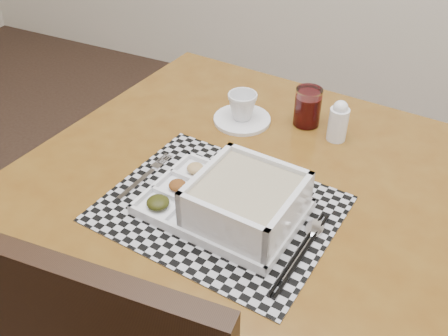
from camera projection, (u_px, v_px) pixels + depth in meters
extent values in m
cube|color=#5C3510|center=(241.00, 187.00, 1.13)|extent=(1.07, 1.07, 0.04)
cylinder|color=#5C3510|center=(195.00, 158.00, 1.83)|extent=(0.05, 0.05, 0.70)
cylinder|color=#5C3510|center=(442.00, 251.00, 1.47)|extent=(0.05, 0.05, 0.70)
cube|color=#5C3510|center=(313.00, 123.00, 1.45)|extent=(0.84, 0.11, 0.08)
cube|color=#5C3510|center=(105.00, 151.00, 1.34)|extent=(0.11, 0.84, 0.08)
cube|color=#5C3510|center=(423.00, 281.00, 0.99)|extent=(0.11, 0.84, 0.08)
cube|color=#A3A3AA|center=(220.00, 209.00, 1.04)|extent=(0.50, 0.42, 0.00)
cube|color=white|center=(222.00, 209.00, 1.03)|extent=(0.34, 0.25, 0.01)
cube|color=white|center=(248.00, 177.00, 1.10)|extent=(0.32, 0.04, 0.01)
cube|color=white|center=(193.00, 236.00, 0.95)|extent=(0.32, 0.04, 0.01)
cube|color=white|center=(162.00, 180.00, 1.09)|extent=(0.03, 0.22, 0.01)
cube|color=white|center=(291.00, 233.00, 0.96)|extent=(0.03, 0.22, 0.01)
cube|color=white|center=(192.00, 192.00, 1.05)|extent=(0.03, 0.20, 0.01)
cube|color=white|center=(166.00, 194.00, 1.05)|extent=(0.08, 0.02, 0.01)
cube|color=white|center=(185.00, 177.00, 1.10)|extent=(0.08, 0.02, 0.01)
ellipsoid|color=black|center=(158.00, 202.00, 1.02)|extent=(0.05, 0.05, 0.02)
ellipsoid|color=#4B270C|center=(177.00, 185.00, 1.07)|extent=(0.04, 0.04, 0.02)
ellipsoid|color=olive|center=(195.00, 168.00, 1.11)|extent=(0.04, 0.04, 0.02)
cube|color=white|center=(246.00, 216.00, 1.00)|extent=(0.21, 0.21, 0.01)
cube|color=white|center=(268.00, 176.00, 1.03)|extent=(0.20, 0.03, 0.09)
cube|color=white|center=(221.00, 230.00, 0.91)|extent=(0.20, 0.03, 0.09)
cube|color=white|center=(207.00, 185.00, 1.01)|extent=(0.03, 0.20, 0.09)
cube|color=white|center=(289.00, 218.00, 0.93)|extent=(0.03, 0.20, 0.09)
cube|color=tan|center=(246.00, 203.00, 0.97)|extent=(0.19, 0.19, 0.08)
cube|color=silver|center=(135.00, 183.00, 1.10)|extent=(0.02, 0.12, 0.00)
cube|color=silver|center=(156.00, 166.00, 1.15)|extent=(0.02, 0.02, 0.00)
cube|color=silver|center=(161.00, 158.00, 1.18)|extent=(0.01, 0.04, 0.00)
cube|color=silver|center=(163.00, 159.00, 1.17)|extent=(0.01, 0.04, 0.00)
cube|color=silver|center=(165.00, 159.00, 1.17)|extent=(0.01, 0.04, 0.00)
cube|color=silver|center=(167.00, 160.00, 1.17)|extent=(0.01, 0.04, 0.00)
cube|color=silver|center=(295.00, 257.00, 0.93)|extent=(0.02, 0.12, 0.00)
ellipsoid|color=silver|center=(315.00, 228.00, 0.99)|extent=(0.04, 0.06, 0.01)
cylinder|color=black|center=(298.00, 252.00, 0.94)|extent=(0.03, 0.24, 0.01)
cylinder|color=black|center=(303.00, 254.00, 0.93)|extent=(0.03, 0.24, 0.01)
cylinder|color=white|center=(242.00, 119.00, 1.31)|extent=(0.15, 0.15, 0.01)
imported|color=white|center=(242.00, 106.00, 1.28)|extent=(0.08, 0.08, 0.07)
cylinder|color=white|center=(308.00, 107.00, 1.27)|extent=(0.07, 0.07, 0.10)
cylinder|color=#450509|center=(307.00, 111.00, 1.28)|extent=(0.06, 0.06, 0.08)
cylinder|color=white|center=(338.00, 124.00, 1.22)|extent=(0.05, 0.05, 0.09)
sphere|color=white|center=(341.00, 108.00, 1.19)|extent=(0.04, 0.04, 0.04)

